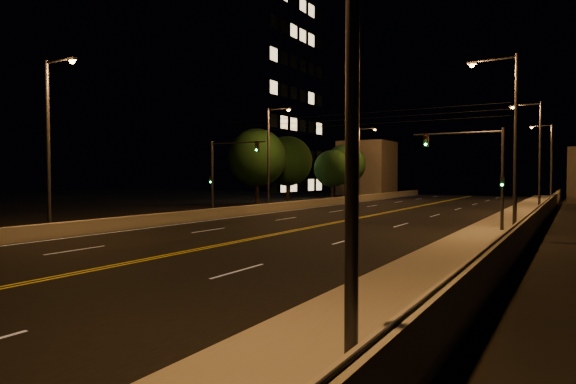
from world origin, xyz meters
The scene contains 23 objects.
road centered at (0.00, 20.00, 0.01)m, with size 18.00×120.00×0.02m, color black.
sidewalk centered at (10.80, 20.00, 0.15)m, with size 3.60×120.00×0.30m, color #9B9782.
curb centered at (8.93, 20.00, 0.07)m, with size 0.14×120.00×0.15m, color #9B9782.
parapet_wall centered at (12.45, 20.00, 0.80)m, with size 0.30×120.00×1.00m, color #AAA58D.
jersey_barrier centered at (-9.27, 20.00, 0.40)m, with size 0.45×120.00×0.80m, color #AAA58D.
distant_building_left centered at (-16.00, 73.82, 4.52)m, with size 8.00×8.00×9.03m, color gray.
parapet_rail centered at (12.45, 20.00, 1.33)m, with size 0.06×0.06×120.00m, color black.
lane_markings centered at (0.00, 19.93, 0.02)m, with size 17.32×116.00×0.00m.
streetlight_0 centered at (11.53, 3.50, 5.51)m, with size 2.55×0.28×9.58m.
streetlight_1 centered at (11.53, 24.53, 5.51)m, with size 2.55×0.28×9.58m.
streetlight_2 centered at (11.53, 43.34, 5.51)m, with size 2.55×0.28×9.58m.
streetlight_3 centered at (11.53, 63.86, 5.51)m, with size 2.55×0.28×9.58m.
streetlight_4 centered at (-9.93, 12.90, 5.51)m, with size 2.55×0.28×9.58m.
streetlight_5 centered at (-9.93, 34.68, 5.51)m, with size 2.55×0.28×9.58m.
streetlight_6 centered at (-9.93, 56.36, 5.51)m, with size 2.55×0.28×9.58m.
traffic_signal_right centered at (9.99, 26.15, 3.80)m, with size 5.11×0.31×5.99m.
traffic_signal_left centered at (-8.79, 26.15, 3.80)m, with size 5.11×0.31×5.99m.
overhead_wires centered at (0.00, 29.50, 7.40)m, with size 22.00×0.03×0.83m.
building_tower centered at (-29.34, 52.72, 16.07)m, with size 24.00×15.00×33.28m.
tree_0 centered at (-14.31, 38.77, 5.19)m, with size 6.08×6.08×8.24m.
tree_1 centered at (-14.77, 45.71, 5.01)m, with size 5.87×5.87×7.96m.
tree_2 centered at (-13.64, 55.51, 4.25)m, with size 4.98×4.98×6.75m.
tree_3 centered at (-13.50, 59.38, 4.88)m, with size 5.71×5.71×7.74m.
Camera 1 is at (14.55, -2.83, 3.35)m, focal length 30.00 mm.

